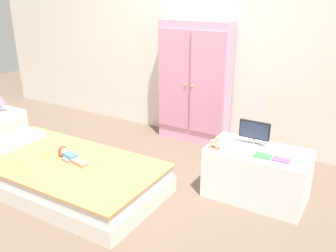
# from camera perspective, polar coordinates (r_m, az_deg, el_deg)

# --- Properties ---
(ground_plane) EXTENTS (10.00, 10.00, 0.02)m
(ground_plane) POSITION_cam_1_polar(r_m,az_deg,el_deg) (3.33, -7.12, -10.52)
(ground_plane) COLOR brown
(back_wall) EXTENTS (6.40, 0.05, 2.70)m
(back_wall) POSITION_cam_1_polar(r_m,az_deg,el_deg) (4.20, 5.64, 15.84)
(back_wall) COLOR silver
(back_wall) RESTS_ON ground_plane
(bed) EXTENTS (1.82, 0.93, 0.26)m
(bed) POSITION_cam_1_polar(r_m,az_deg,el_deg) (3.47, -15.94, -7.16)
(bed) COLOR silver
(bed) RESTS_ON ground_plane
(pillow) EXTENTS (0.32, 0.66, 0.05)m
(pillow) POSITION_cam_1_polar(r_m,az_deg,el_deg) (3.92, -23.43, -2.26)
(pillow) COLOR white
(pillow) RESTS_ON bed
(doll) EXTENTS (0.39, 0.16, 0.10)m
(doll) POSITION_cam_1_polar(r_m,az_deg,el_deg) (3.43, -15.27, -4.27)
(doll) COLOR #4C84C6
(doll) RESTS_ON bed
(nightstand) EXTENTS (0.35, 0.35, 0.43)m
(nightstand) POSITION_cam_1_polar(r_m,az_deg,el_deg) (4.48, -23.93, -0.57)
(nightstand) COLOR silver
(nightstand) RESTS_ON ground_plane
(table_lamp) EXTENTS (0.12, 0.12, 0.19)m
(table_lamp) POSITION_cam_1_polar(r_m,az_deg,el_deg) (4.37, -24.59, 3.60)
(table_lamp) COLOR #B7B2AD
(table_lamp) RESTS_ON nightstand
(wardrobe) EXTENTS (0.83, 0.25, 1.37)m
(wardrobe) POSITION_cam_1_polar(r_m,az_deg,el_deg) (4.19, 4.04, 6.70)
(wardrobe) COLOR #E599BC
(wardrobe) RESTS_ON ground_plane
(tv_stand) EXTENTS (0.83, 0.47, 0.44)m
(tv_stand) POSITION_cam_1_polar(r_m,az_deg,el_deg) (3.24, 13.60, -7.23)
(tv_stand) COLOR white
(tv_stand) RESTS_ON ground_plane
(tv_monitor) EXTENTS (0.26, 0.10, 0.21)m
(tv_monitor) POSITION_cam_1_polar(r_m,az_deg,el_deg) (3.19, 13.24, -0.82)
(tv_monitor) COLOR #99999E
(tv_monitor) RESTS_ON tv_stand
(rocking_horse_toy) EXTENTS (0.10, 0.04, 0.12)m
(rocking_horse_toy) POSITION_cam_1_polar(r_m,az_deg,el_deg) (3.08, 7.34, -2.54)
(rocking_horse_toy) COLOR #8E6642
(rocking_horse_toy) RESTS_ON tv_stand
(book_green) EXTENTS (0.13, 0.09, 0.02)m
(book_green) POSITION_cam_1_polar(r_m,az_deg,el_deg) (3.03, 14.48, -4.50)
(book_green) COLOR #429E51
(book_green) RESTS_ON tv_stand
(book_purple) EXTENTS (0.13, 0.08, 0.01)m
(book_purple) POSITION_cam_1_polar(r_m,az_deg,el_deg) (3.00, 17.14, -5.06)
(book_purple) COLOR #8E51B2
(book_purple) RESTS_ON tv_stand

